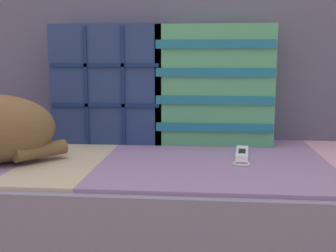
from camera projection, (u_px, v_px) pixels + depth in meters
The scene contains 5 objects.
couch at pixel (145, 220), 1.34m from camera, with size 2.06×0.81×0.43m.
sofa_backrest at pixel (157, 68), 1.59m from camera, with size 2.02×0.14×0.51m.
throw_pillow_quilted at pixel (109, 84), 1.47m from camera, with size 0.38×0.14×0.41m.
throw_pillow_striped at pixel (214, 85), 1.44m from camera, with size 0.39×0.14×0.40m.
game_remote_far at pixel (242, 154), 1.26m from camera, with size 0.06×0.20×0.02m.
Camera 1 is at (0.19, -1.12, 0.72)m, focal length 45.00 mm.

